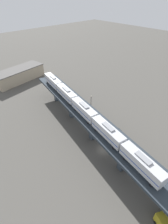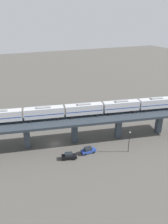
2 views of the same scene
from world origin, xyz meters
The scene contains 6 objects.
ground_plane centered at (0.00, 0.00, 0.00)m, with size 400.00×400.00×0.00m, color #4C4944.
elevated_viaduct centered at (-0.04, -0.19, 7.07)m, with size 25.80×91.91×8.25m.
subway_train centered at (0.52, 10.03, 10.79)m, with size 14.65×61.79×4.45m.
street_car_blue centered at (8.98, 7.82, 0.94)m, with size 2.03×4.44×1.89m.
street_car_black centered at (9.45, 1.49, 0.94)m, with size 2.96×4.73×1.89m.
street_lamp centered at (13.13, 19.31, 4.11)m, with size 0.44×0.44×6.94m.
Camera 2 is at (59.51, -15.21, 37.95)m, focal length 35.00 mm.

